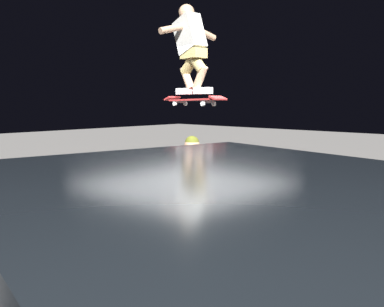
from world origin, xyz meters
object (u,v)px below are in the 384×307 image
(skateboard, at_px, (194,100))
(trash_bin, at_px, (348,252))
(skater_airborne, at_px, (191,45))
(kicker_ramp, at_px, (67,207))
(ledge_box_main, at_px, (197,209))
(person_sitting_on_ledge, at_px, (186,181))
(picnic_table_back, at_px, (126,167))

(skateboard, relative_size, trash_bin, 1.15)
(skater_airborne, bearing_deg, kicker_ramp, 9.01)
(ledge_box_main, distance_m, kicker_ramp, 2.34)
(person_sitting_on_ledge, distance_m, skateboard, 1.07)
(ledge_box_main, bearing_deg, skateboard, 128.08)
(skater_airborne, bearing_deg, skateboard, 172.35)
(ledge_box_main, height_order, kicker_ramp, ledge_box_main)
(skateboard, distance_m, skater_airborne, 0.69)
(ledge_box_main, bearing_deg, trash_bin, 164.38)
(kicker_ramp, bearing_deg, person_sitting_on_ledge, -171.35)
(skater_airborne, xyz_separation_m, trash_bin, (-2.20, 0.25, -2.06))
(skateboard, xyz_separation_m, trash_bin, (-2.14, 0.24, -1.38))
(person_sitting_on_ledge, distance_m, skater_airborne, 1.75)
(picnic_table_back, bearing_deg, person_sitting_on_ledge, 156.54)
(ledge_box_main, height_order, skater_airborne, skater_airborne)
(person_sitting_on_ledge, bearing_deg, trash_bin, 174.33)
(person_sitting_on_ledge, height_order, skater_airborne, skater_airborne)
(person_sitting_on_ledge, xyz_separation_m, skater_airborne, (-0.07, -0.03, 1.75))
(skateboard, distance_m, trash_bin, 2.56)
(person_sitting_on_ledge, height_order, kicker_ramp, person_sitting_on_ledge)
(person_sitting_on_ledge, xyz_separation_m, trash_bin, (-2.27, 0.22, -0.31))
(trash_bin, bearing_deg, skateboard, -6.49)
(person_sitting_on_ledge, relative_size, trash_bin, 1.51)
(picnic_table_back, relative_size, trash_bin, 1.94)
(skateboard, relative_size, kicker_ramp, 1.09)
(skateboard, xyz_separation_m, skater_airborne, (0.06, -0.01, 0.69))
(skateboard, xyz_separation_m, picnic_table_back, (2.97, -1.21, -1.33))
(skater_airborne, height_order, kicker_ramp, skater_airborne)
(skateboard, bearing_deg, trash_bin, 173.51)
(skateboard, relative_size, skater_airborne, 0.93)
(kicker_ramp, distance_m, picnic_table_back, 1.71)
(skater_airborne, bearing_deg, trash_bin, 173.48)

